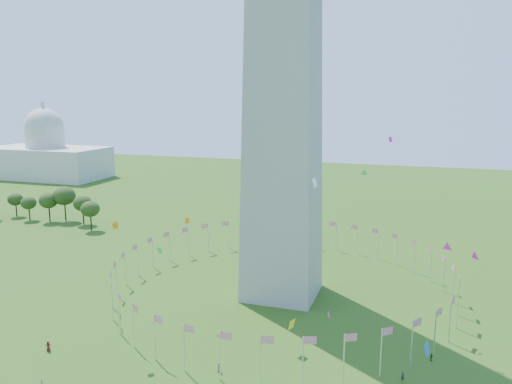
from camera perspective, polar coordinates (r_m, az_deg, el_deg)
flag_ring at (r=123.11m, az=2.99°, el=-9.57°), size 80.24×80.24×9.00m
capitol_building at (r=320.78m, az=-22.95°, el=5.61°), size 70.00×35.00×46.00m
kites_aloft at (r=90.26m, az=9.90°, el=-7.49°), size 104.19×66.14×38.36m
tree_line_west at (r=207.66m, az=-22.88°, el=-1.62°), size 55.65×16.41×13.26m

